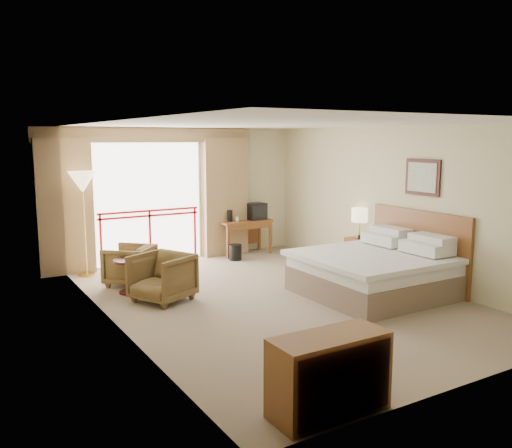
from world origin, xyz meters
TOP-DOWN VIEW (x-y plane):
  - floor at (0.00, 0.00)m, footprint 7.00×7.00m
  - ceiling at (0.00, 0.00)m, footprint 7.00×7.00m
  - wall_back at (0.00, 3.50)m, footprint 5.00×0.00m
  - wall_front at (0.00, -3.50)m, footprint 5.00×0.00m
  - wall_left at (-2.50, 0.00)m, footprint 0.00×7.00m
  - wall_right at (2.50, 0.00)m, footprint 0.00×7.00m
  - balcony_door at (-0.80, 3.48)m, footprint 2.40×0.00m
  - balcony_railing at (-0.80, 3.46)m, footprint 2.09×0.03m
  - curtain_left at (-2.45, 3.35)m, footprint 1.00×0.26m
  - curtain_right at (0.85, 3.35)m, footprint 1.00×0.26m
  - valance at (-0.80, 3.38)m, footprint 4.40×0.22m
  - hvac_vent at (1.30, 3.47)m, footprint 0.50×0.04m
  - bed at (1.50, -0.60)m, footprint 2.13×2.06m
  - headboard at (2.46, -0.60)m, footprint 0.06×2.10m
  - framed_art at (2.47, -0.60)m, footprint 0.04×0.72m
  - nightstand at (2.43, 0.80)m, footprint 0.45×0.53m
  - table_lamp at (2.43, 0.85)m, footprint 0.32×0.32m
  - phone at (2.38, 0.65)m, footprint 0.23×0.20m
  - desk at (1.22, 3.21)m, footprint 1.13×0.55m
  - tv at (1.52, 3.16)m, footprint 0.40×0.32m
  - coffee_maker at (0.87, 3.17)m, footprint 0.13×0.13m
  - cup at (1.02, 3.12)m, footprint 0.07×0.07m
  - wastebasket at (0.76, 2.74)m, footprint 0.26×0.26m
  - armchair_far at (-1.70, 2.00)m, footprint 1.05×1.05m
  - armchair_near at (-1.57, 0.81)m, footprint 1.08×1.07m
  - side_table at (-1.86, 1.48)m, footprint 0.51×0.51m
  - book at (-1.86, 1.48)m, footprint 0.25×0.28m
  - floor_lamp at (-2.19, 3.03)m, footprint 0.49×0.49m
  - dresser at (-1.53, -3.24)m, footprint 1.11×0.47m

SIDE VIEW (x-z plane):
  - floor at x=0.00m, z-range 0.00..0.00m
  - armchair_far at x=-1.70m, z-range -0.34..0.34m
  - armchair_near at x=-1.57m, z-range -0.37..0.37m
  - wastebasket at x=0.76m, z-range 0.00..0.33m
  - nightstand at x=2.43m, z-range 0.00..0.60m
  - dresser at x=-1.53m, z-range 0.00..0.74m
  - bed at x=1.50m, z-range -0.11..0.86m
  - side_table at x=-1.86m, z-range 0.10..0.66m
  - book at x=-1.86m, z-range 0.55..0.57m
  - desk at x=1.22m, z-range 0.21..0.95m
  - phone at x=2.38m, z-range 0.60..0.69m
  - headboard at x=2.46m, z-range 0.00..1.30m
  - cup at x=1.02m, z-range 0.74..0.84m
  - balcony_railing at x=-0.80m, z-range 0.30..1.32m
  - coffee_maker at x=0.87m, z-range 0.74..0.98m
  - tv at x=1.52m, z-range 0.74..1.10m
  - table_lamp at x=2.43m, z-range 0.76..1.32m
  - balcony_door at x=-0.80m, z-range 0.00..2.40m
  - curtain_left at x=-2.45m, z-range 0.00..2.50m
  - curtain_right at x=0.85m, z-range 0.00..2.50m
  - wall_left at x=-2.50m, z-range -2.15..4.85m
  - wall_right at x=2.50m, z-range -2.15..4.85m
  - wall_back at x=0.00m, z-range -1.15..3.85m
  - wall_front at x=0.00m, z-range -1.15..3.85m
  - floor_lamp at x=-2.19m, z-range 0.69..2.59m
  - framed_art at x=2.47m, z-range 1.55..2.15m
  - hvac_vent at x=1.30m, z-range 2.10..2.60m
  - valance at x=-0.80m, z-range 2.41..2.69m
  - ceiling at x=0.00m, z-range 2.70..2.70m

